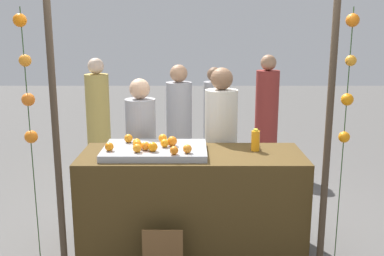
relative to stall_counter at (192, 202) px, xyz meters
name	(u,v)px	position (x,y,z in m)	size (l,w,h in m)	color
ground_plane	(192,249)	(0.00, 0.00, -0.47)	(24.00, 24.00, 0.00)	#565451
stall_counter	(192,202)	(0.00, 0.00, 0.00)	(2.01, 0.75, 0.94)	#4C3819
orange_tray	(155,150)	(-0.33, -0.01, 0.50)	(0.92, 0.60, 0.06)	#9EA0A5
orange_0	(137,145)	(-0.48, -0.07, 0.57)	(0.08, 0.08, 0.08)	orange
orange_1	(163,138)	(-0.27, 0.16, 0.57)	(0.08, 0.08, 0.08)	orange
orange_2	(165,143)	(-0.24, -0.01, 0.57)	(0.07, 0.07, 0.07)	orange
orange_3	(172,141)	(-0.18, 0.03, 0.57)	(0.09, 0.09, 0.09)	orange
orange_4	(174,150)	(-0.15, -0.25, 0.57)	(0.07, 0.07, 0.07)	orange
orange_5	(109,147)	(-0.72, -0.14, 0.57)	(0.08, 0.08, 0.08)	orange
orange_6	(128,138)	(-0.59, 0.16, 0.57)	(0.08, 0.08, 0.08)	orange
orange_7	(137,142)	(-0.50, 0.02, 0.57)	(0.07, 0.07, 0.07)	orange
orange_8	(137,148)	(-0.47, -0.18, 0.57)	(0.08, 0.08, 0.08)	orange
orange_9	(187,149)	(-0.04, -0.20, 0.57)	(0.08, 0.08, 0.08)	orange
orange_10	(153,147)	(-0.34, -0.15, 0.57)	(0.08, 0.08, 0.08)	orange
orange_11	(146,146)	(-0.40, -0.11, 0.57)	(0.08, 0.08, 0.08)	orange
juice_bottle	(255,140)	(0.58, 0.09, 0.56)	(0.08, 0.08, 0.20)	orange
chalkboard_sign	(163,256)	(-0.24, -0.53, -0.25)	(0.33, 0.03, 0.46)	brown
vendor_left	(141,158)	(-0.53, 0.60, 0.25)	(0.31, 0.31, 1.54)	#99999E
vendor_right	(221,153)	(0.30, 0.57, 0.30)	(0.33, 0.33, 1.66)	beige
crowd_person_0	(98,121)	(-1.31, 2.26, 0.29)	(0.33, 0.33, 1.64)	tan
crowd_person_1	(214,124)	(0.31, 2.32, 0.23)	(0.30, 0.30, 1.51)	#99999E
crowd_person_2	(179,133)	(-0.16, 1.60, 0.28)	(0.32, 0.32, 1.60)	#99999E
crowd_person_3	(266,116)	(1.09, 2.52, 0.31)	(0.33, 0.33, 1.67)	maroon
canopy_post_left	(56,142)	(-1.08, -0.41, 0.68)	(0.06, 0.06, 2.30)	#473828
canopy_post_right	(328,142)	(1.08, -0.41, 0.68)	(0.06, 0.06, 2.30)	#473828
garland_strand_left	(26,84)	(-1.29, -0.41, 1.14)	(0.12, 0.11, 2.20)	#2D4C23
garland_strand_right	(349,79)	(1.22, -0.41, 1.18)	(0.11, 0.10, 2.20)	#2D4C23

